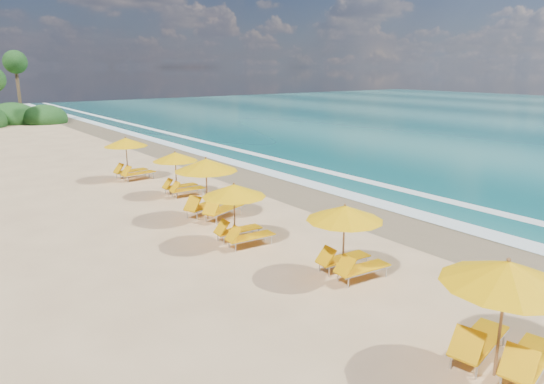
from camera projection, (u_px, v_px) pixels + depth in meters
ground at (272, 220)px, 20.58m from camera, size 160.00×160.00×0.00m
wet_sand at (341, 204)px, 22.89m from camera, size 4.00×160.00×0.01m
surf_foam at (380, 195)px, 24.45m from camera, size 4.00×160.00×0.01m
station_0 at (505, 308)px, 9.96m from camera, size 3.17×3.03×2.62m
station_1 at (348, 235)px, 14.72m from camera, size 2.65×2.49×2.33m
station_2 at (239, 209)px, 17.46m from camera, size 2.58×2.41×2.31m
station_3 at (210, 184)px, 20.47m from camera, size 3.43×3.37×2.66m
station_4 at (179, 170)px, 24.24m from camera, size 2.45×2.27×2.25m
station_5 at (130, 155)px, 27.71m from camera, size 2.80×2.63×2.46m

